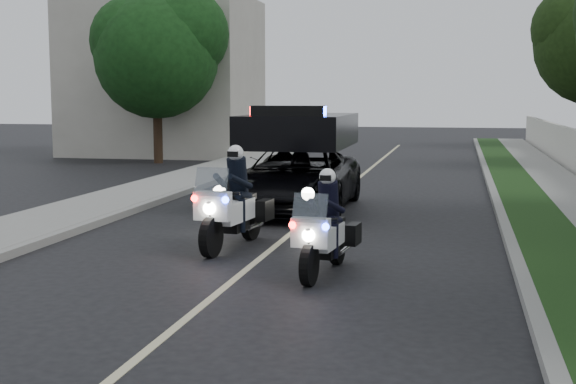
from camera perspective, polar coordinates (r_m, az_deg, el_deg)
name	(u,v)px	position (r m, az deg, el deg)	size (l,w,h in m)	color
ground	(171,332)	(9.27, -8.43, -9.90)	(120.00, 120.00, 0.00)	black
curb_right	(500,212)	(18.50, 14.97, -1.36)	(0.20, 60.00, 0.15)	gray
grass_verge	(532,212)	(18.55, 17.13, -1.41)	(1.20, 60.00, 0.16)	#193814
curb_left	(157,201)	(19.85, -9.39, -0.67)	(0.20, 60.00, 0.15)	gray
sidewalk_left	(116,200)	(20.28, -12.28, -0.57)	(2.00, 60.00, 0.16)	gray
building_far	(164,77)	(36.74, -8.91, 8.16)	(8.00, 6.00, 7.00)	#A8A396
lane_marking	(321,209)	(18.75, 2.35, -1.24)	(0.12, 50.00, 0.01)	#BFB78C
police_moto_left	(233,248)	(14.08, -3.98, -4.01)	(0.75, 2.14, 1.82)	silver
police_moto_right	(325,274)	(12.04, 2.64, -5.89)	(0.66, 1.88, 1.59)	silver
police_suv	(297,210)	(18.64, 0.63, -1.30)	(2.50, 5.41, 2.63)	black
bicycle	(300,171)	(28.14, 0.84, 1.50)	(0.56, 1.60, 0.84)	black
cyclist	(300,171)	(28.14, 0.84, 1.50)	(0.56, 0.37, 1.55)	black
tree_left_near	(159,163)	(32.01, -9.29, 2.07)	(4.90, 4.90, 8.17)	#153F15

